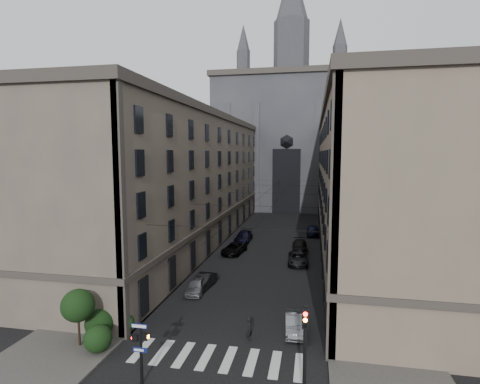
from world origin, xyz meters
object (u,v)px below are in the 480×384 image
Objects in this scene: car_right_midnear at (298,258)px; car_left_midnear at (204,281)px; pedestrian at (249,329)px; car_left_midfar at (234,249)px; car_right_midfar at (300,246)px; car_right_far at (313,230)px; traffic_light_right at (305,342)px; car_left_far at (244,236)px; gothic_tower at (290,134)px; car_left_near at (196,285)px; car_right_near at (295,323)px; pedestrian_signal_left at (141,346)px.

car_left_midnear is at bearing -134.28° from car_right_midnear.
car_left_midfar is at bearing 32.83° from pedestrian.
car_right_far is (1.70, 10.05, 0.12)m from car_right_midfar.
car_left_far is at bearing 105.78° from traffic_light_right.
car_right_far is (0.30, 40.79, -2.47)m from traffic_light_right.
traffic_light_right is at bearing -90.40° from car_right_midfar.
traffic_light_right is 1.04× the size of car_right_midnear.
car_right_midnear is at bearing -12.09° from car_left_midfar.
car_right_midfar is at bearing 12.15° from pedestrian.
car_left_midfar is at bearing -95.30° from gothic_tower.
car_right_midfar is at bearing -24.66° from car_left_far.
car_left_midfar is 2.91× the size of pedestrian.
car_left_near is 1.00× the size of car_left_midnear.
traffic_light_right reaches higher than car_left_midnear.
car_left_near is at bearing -85.15° from car_left_midfar.
car_left_near is 14.03m from car_left_midfar.
car_left_near is at bearing -95.77° from car_left_midnear.
gothic_tower is 74.67m from traffic_light_right.
car_left_far is at bearing 103.40° from car_right_near.
car_right_midfar is at bearing 86.42° from car_right_near.
pedestrian_signal_left is 42.30m from car_right_far.
car_right_near is (9.55, -6.06, -0.01)m from car_left_near.
gothic_tower is 14.50× the size of car_left_near.
car_right_far is at bearing 77.38° from car_right_midfar.
car_left_midnear is 0.80× the size of car_right_midnear.
gothic_tower is at bearing 89.23° from car_right_near.
car_left_near is at bearing 56.86° from pedestrian.
car_left_near reaches higher than car_right_near.
pedestrian_signal_left is at bearing -104.63° from car_right_far.
car_left_near is 0.83× the size of car_right_far.
gothic_tower is at bearing 92.88° from car_left_midnear.
car_left_near is (-1.30, 14.13, -1.64)m from pedestrian_signal_left.
pedestrian_signal_left is 35.13m from car_left_far.
car_left_near is 2.33× the size of pedestrian.
car_left_far reaches higher than car_right_midfar.
car_right_near is 0.84× the size of car_right_far.
gothic_tower is 11.61× the size of car_left_midfar.
gothic_tower is 14.49× the size of car_left_midnear.
gothic_tower reaches higher than car_left_far.
pedestrian_signal_left is 28.21m from car_left_midfar.
car_right_near is at bearing -58.66° from car_left_midfar.
car_right_midfar is at bearing 56.71° from car_left_near.
pedestrian_signal_left is 0.82× the size of car_right_midfar.
car_left_midfar is at bearing -129.48° from car_right_far.
car_left_midfar is 21.97m from car_right_near.
car_left_midnear is 19.59m from car_left_far.
car_right_far is at bearing 83.08° from car_right_near.
car_right_near is 17.12m from car_right_midnear.
car_right_far is at bearing 81.57° from car_right_midnear.
pedestrian is (5.86, -28.97, 0.09)m from car_left_far.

